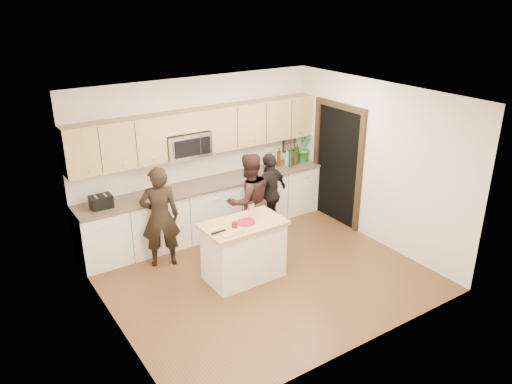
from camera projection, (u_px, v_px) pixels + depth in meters
floor at (263, 274)px, 7.57m from camera, size 4.50×4.50×0.00m
room_shell at (263, 167)px, 6.92m from camera, size 4.52×4.02×2.71m
back_cabinetry at (209, 208)px, 8.70m from camera, size 4.50×0.66×0.94m
upper_cabinetry at (203, 130)px, 8.31m from camera, size 4.50×0.33×0.75m
microwave at (186, 145)px, 8.18m from camera, size 0.76×0.41×0.40m
doorway at (338, 160)px, 8.97m from camera, size 0.06×1.25×2.20m
framed_picture at (289, 142)px, 9.62m from camera, size 0.30×0.03×0.38m
dish_towel at (161, 207)px, 7.95m from camera, size 0.34×0.60×0.48m
island at (244, 250)px, 7.34m from camera, size 1.21×0.71×0.90m
red_plate at (246, 222)px, 7.17m from camera, size 0.28×0.28×0.02m
box_grater at (251, 210)px, 7.24m from camera, size 0.10×0.05×0.25m
drink_glass at (234, 225)px, 6.99m from camera, size 0.08×0.08×0.10m
cutting_board at (231, 233)px, 6.84m from camera, size 0.28×0.19×0.02m
tongs at (218, 232)px, 6.84m from camera, size 0.23×0.03×0.02m
knife at (239, 232)px, 6.84m from camera, size 0.18×0.02×0.01m
toaster at (101, 202)px, 7.54m from camera, size 0.32×0.24×0.20m
bottle_cluster at (292, 156)px, 9.36m from camera, size 0.56×0.31×0.39m
orchid at (304, 148)px, 9.52m from camera, size 0.38×0.37×0.54m
woman_left at (160, 217)px, 7.57m from camera, size 0.69×0.56×1.62m
woman_center at (249, 201)px, 8.13m from camera, size 0.82×0.66×1.62m
woman_right at (270, 194)px, 8.63m from camera, size 0.93×0.62×1.46m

